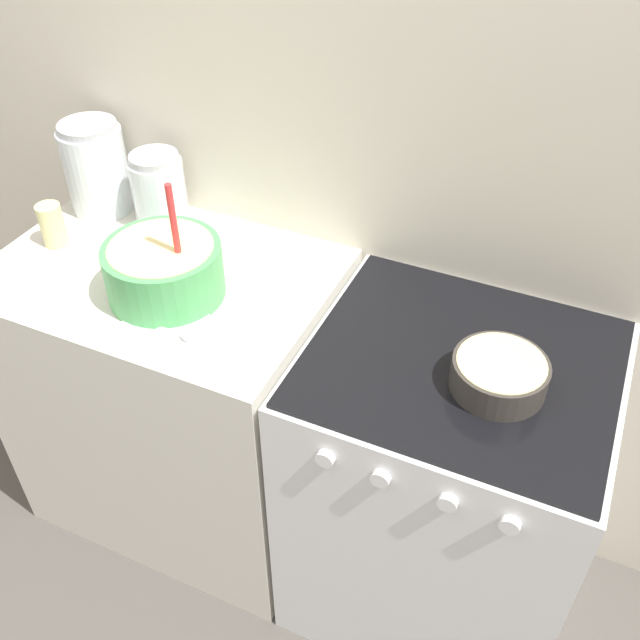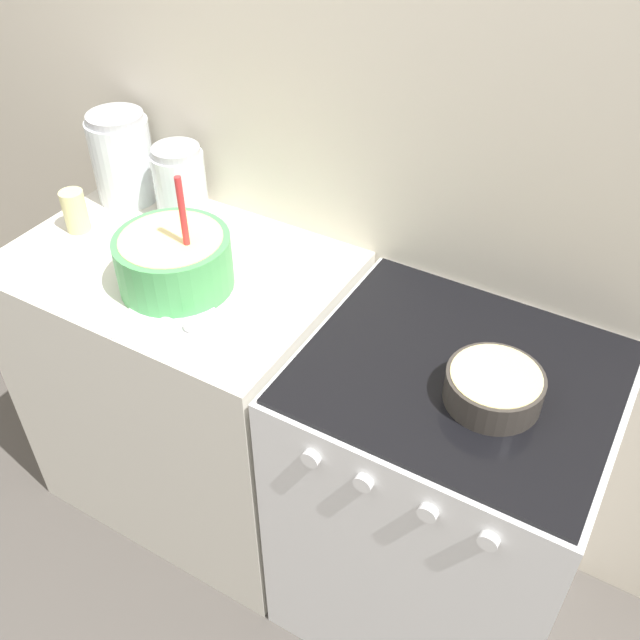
# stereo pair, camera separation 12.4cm
# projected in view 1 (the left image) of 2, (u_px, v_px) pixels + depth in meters

# --- Properties ---
(ground_plane) EXTENTS (12.00, 12.00, 0.00)m
(ground_plane) POSITION_uv_depth(u_px,v_px,m) (271.00, 622.00, 2.06)
(ground_plane) COLOR #4C4742
(wall_back) EXTENTS (4.75, 0.05, 2.40)m
(wall_back) POSITION_uv_depth(u_px,v_px,m) (370.00, 150.00, 1.74)
(wall_back) COLOR beige
(wall_back) RESTS_ON ground_plane
(countertop_cabinet) EXTENTS (0.88, 0.61, 0.92)m
(countertop_cabinet) POSITION_uv_depth(u_px,v_px,m) (181.00, 397.00, 2.12)
(countertop_cabinet) COLOR silver
(countertop_cabinet) RESTS_ON ground_plane
(stove) EXTENTS (0.69, 0.63, 0.92)m
(stove) POSITION_uv_depth(u_px,v_px,m) (440.00, 488.00, 1.87)
(stove) COLOR silver
(stove) RESTS_ON ground_plane
(mixing_bowl) EXTENTS (0.28, 0.28, 0.31)m
(mixing_bowl) POSITION_uv_depth(u_px,v_px,m) (164.00, 268.00, 1.70)
(mixing_bowl) COLOR #4CA559
(mixing_bowl) RESTS_ON countertop_cabinet
(baking_pan) EXTENTS (0.20, 0.20, 0.07)m
(baking_pan) POSITION_uv_depth(u_px,v_px,m) (499.00, 374.00, 1.48)
(baking_pan) COLOR #38332D
(baking_pan) RESTS_ON stove
(storage_jar_left) EXTENTS (0.17, 0.17, 0.26)m
(storage_jar_left) POSITION_uv_depth(u_px,v_px,m) (97.00, 173.00, 1.99)
(storage_jar_left) COLOR silver
(storage_jar_left) RESTS_ON countertop_cabinet
(storage_jar_middle) EXTENTS (0.14, 0.14, 0.21)m
(storage_jar_middle) POSITION_uv_depth(u_px,v_px,m) (160.00, 195.00, 1.94)
(storage_jar_middle) COLOR silver
(storage_jar_middle) RESTS_ON countertop_cabinet
(tin_can) EXTENTS (0.06, 0.06, 0.12)m
(tin_can) POSITION_uv_depth(u_px,v_px,m) (52.00, 225.00, 1.88)
(tin_can) COLOR beige
(tin_can) RESTS_ON countertop_cabinet
(recipe_page) EXTENTS (0.27, 0.31, 0.01)m
(recipe_page) POSITION_uv_depth(u_px,v_px,m) (166.00, 318.00, 1.68)
(recipe_page) COLOR white
(recipe_page) RESTS_ON countertop_cabinet
(measuring_spoon) EXTENTS (0.12, 0.04, 0.04)m
(measuring_spoon) POSITION_uv_depth(u_px,v_px,m) (184.00, 333.00, 1.61)
(measuring_spoon) COLOR white
(measuring_spoon) RESTS_ON countertop_cabinet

